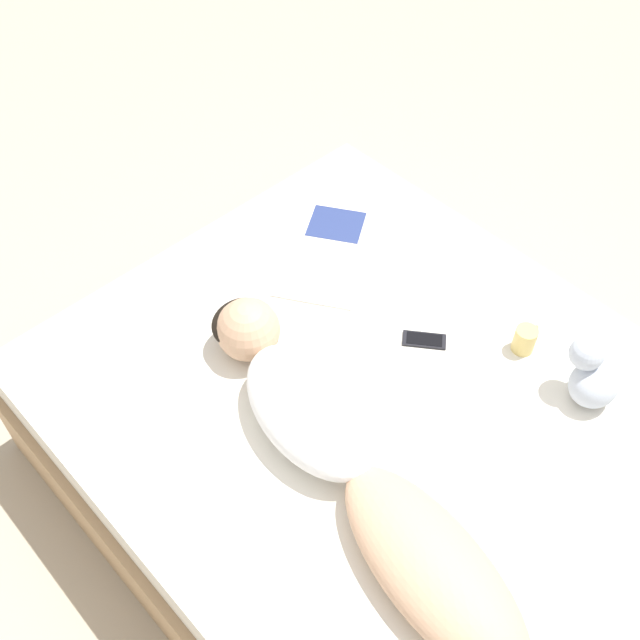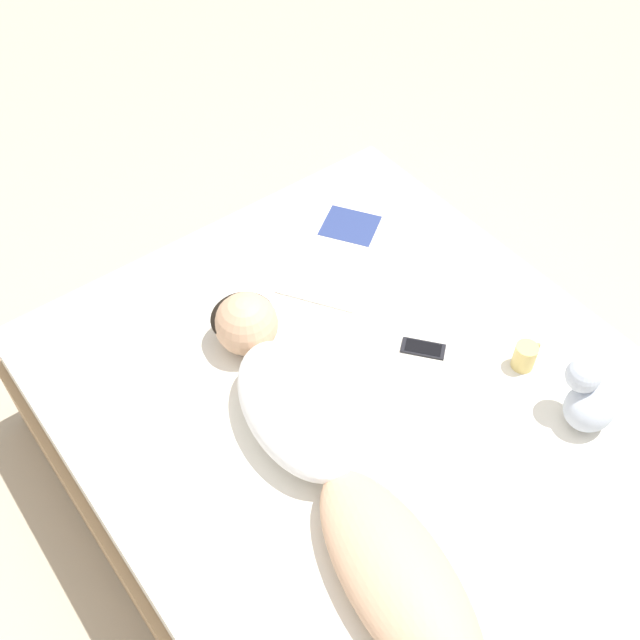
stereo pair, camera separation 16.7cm
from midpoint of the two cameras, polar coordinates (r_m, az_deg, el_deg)
name	(u,v)px [view 2 (the right image)]	position (r m, az deg, el deg)	size (l,w,h in m)	color
ground_plane	(366,488)	(2.83, 5.23, -12.70)	(12.00, 12.00, 0.00)	#B7A88E
bed	(369,451)	(2.60, 5.65, -9.96)	(1.76, 2.11, 0.54)	tan
person	(320,447)	(2.17, 2.23, -9.73)	(0.48, 1.42, 0.21)	tan
open_magazine	(339,249)	(2.80, 3.18, 5.35)	(0.62, 0.54, 0.01)	silver
coffee_mug	(525,356)	(2.52, 17.23, -2.69)	(0.11, 0.07, 0.09)	tan
cell_phone	(423,348)	(2.51, 9.76, -2.22)	(0.14, 0.15, 0.01)	black
plush_toy	(588,399)	(2.42, 21.63, -5.71)	(0.16, 0.18, 0.22)	#B2BCCC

